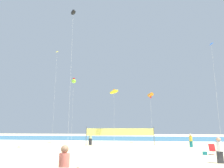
# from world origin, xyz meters

# --- Properties ---
(ground_plane) EXTENTS (120.00, 120.00, 0.00)m
(ground_plane) POSITION_xyz_m (0.00, 0.00, 0.00)
(ground_plane) COLOR beige
(ocean_band) EXTENTS (120.00, 20.00, 0.01)m
(ocean_band) POSITION_xyz_m (0.00, 31.91, 0.00)
(ocean_band) COLOR teal
(ocean_band) RESTS_ON ground
(mother_figure) EXTENTS (0.38, 0.38, 1.67)m
(mother_figure) POSITION_xyz_m (-1.10, -8.19, 0.89)
(mother_figure) COLOR #2D2D33
(mother_figure) RESTS_ON ground
(beachgoer_mustard_shirt) EXTENTS (0.36, 0.36, 1.57)m
(beachgoer_mustard_shirt) POSITION_xyz_m (7.31, 10.94, 0.84)
(beachgoer_mustard_shirt) COLOR #19727A
(beachgoer_mustard_shirt) RESTS_ON ground
(beachgoer_sage_shirt) EXTENTS (0.42, 0.42, 1.85)m
(beachgoer_sage_shirt) POSITION_xyz_m (-5.31, 12.56, 0.99)
(beachgoer_sage_shirt) COLOR #2D2D33
(beachgoer_sage_shirt) RESTS_ON ground
(beachgoer_white_shirt) EXTENTS (0.38, 0.38, 1.65)m
(beachgoer_white_shirt) POSITION_xyz_m (6.68, -0.46, 0.88)
(beachgoer_white_shirt) COLOR #2D2D33
(beachgoer_white_shirt) RESTS_ON ground
(folding_beach_chair) EXTENTS (0.52, 0.65, 0.89)m
(folding_beach_chair) POSITION_xyz_m (7.64, 4.20, 0.47)
(folding_beach_chair) COLOR red
(folding_beach_chair) RESTS_ON ground
(volleyball_net) EXTENTS (8.72, 2.03, 2.40)m
(volleyball_net) POSITION_xyz_m (-1.18, 12.07, 1.64)
(volleyball_net) COLOR #4C4C51
(volleyball_net) RESTS_ON ground
(beach_handbag) EXTENTS (0.35, 0.17, 0.28)m
(beach_handbag) POSITION_xyz_m (6.89, 3.86, 0.14)
(beach_handbag) COLOR #19727A
(beach_handbag) RESTS_ON ground
(kite_lime_inflatable) EXTENTS (1.56, 2.00, 10.07)m
(kite_lime_inflatable) POSITION_xyz_m (-9.02, 15.69, 9.56)
(kite_lime_inflatable) COLOR silver
(kite_lime_inflatable) RESTS_ON ground
(kite_yellow_diamond) EXTENTS (0.55, 0.54, 15.44)m
(kite_yellow_diamond) POSITION_xyz_m (-12.76, 17.12, 14.61)
(kite_yellow_diamond) COLOR silver
(kite_yellow_diamond) RESTS_ON ground
(kite_black_inflatable) EXTENTS (1.17, 1.43, 16.22)m
(kite_black_inflatable) POSITION_xyz_m (-6.17, 6.21, 15.78)
(kite_black_inflatable) COLOR silver
(kite_black_inflatable) RESTS_ON ground
(kite_blue_diamond) EXTENTS (0.44, 0.44, 10.55)m
(kite_blue_diamond) POSITION_xyz_m (8.63, 4.87, 9.84)
(kite_blue_diamond) COLOR silver
(kite_blue_diamond) RESTS_ON ground
(kite_orange_tube) EXTENTS (0.91, 1.42, 7.61)m
(kite_orange_tube) POSITION_xyz_m (3.07, 17.34, 7.30)
(kite_orange_tube) COLOR silver
(kite_orange_tube) RESTS_ON ground
(kite_yellow_inflatable) EXTENTS (1.33, 0.71, 7.18)m
(kite_yellow_inflatable) POSITION_xyz_m (-1.85, 10.76, 6.82)
(kite_yellow_inflatable) COLOR silver
(kite_yellow_inflatable) RESTS_ON ground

